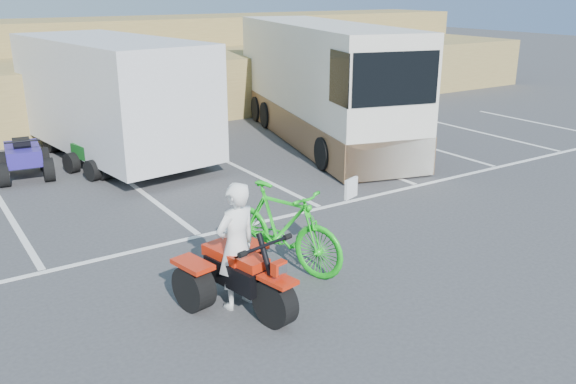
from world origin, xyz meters
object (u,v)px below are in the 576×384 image
quad_atv_green (99,173)px  rider (236,246)px  red_trike_atv (245,309)px  green_dirt_bike (282,227)px  rv_motorhome (320,90)px  quad_atv_blue (26,178)px  cargo_trailer (111,94)px

quad_atv_green → rider: bearing=-107.0°
red_trike_atv → green_dirt_bike: size_ratio=0.77×
red_trike_atv → rv_motorhome: (6.83, 7.69, 1.41)m
rv_motorhome → quad_atv_blue: (-8.14, 0.51, -1.41)m
red_trike_atv → rider: (-0.03, 0.15, 0.91)m
red_trike_atv → rv_motorhome: size_ratio=0.19×
green_dirt_bike → quad_atv_blue: 7.78m
green_dirt_bike → rv_motorhome: 8.92m
rider → quad_atv_green: (0.28, 7.52, -0.91)m
rider → quad_atv_blue: size_ratio=1.14×
cargo_trailer → quad_atv_green: size_ratio=4.81×
rider → red_trike_atv: bearing=90.0°
rv_motorhome → quad_atv_green: (-6.59, -0.02, -1.41)m
red_trike_atv → quad_atv_green: (0.24, 7.67, 0.00)m
rider → quad_atv_blue: (-1.28, 8.05, -0.91)m
cargo_trailer → rv_motorhome: bearing=-19.0°
quad_atv_green → red_trike_atv: bearing=-106.8°
green_dirt_bike → cargo_trailer: cargo_trailer is taller
red_trike_atv → quad_atv_green: size_ratio=1.24×
rider → cargo_trailer: 8.81m
red_trike_atv → quad_atv_blue: size_ratio=1.11×
cargo_trailer → quad_atv_green: (-0.83, -1.18, -1.65)m
rider → green_dirt_bike: rider is taller
rv_motorhome → quad_atv_blue: 8.28m
rider → rv_motorhome: bearing=-144.1°
red_trike_atv → cargo_trailer: cargo_trailer is taller
red_trike_atv → rv_motorhome: bearing=36.6°
red_trike_atv → rider: 0.92m
green_dirt_bike → quad_atv_blue: bearing=88.5°
green_dirt_bike → quad_atv_green: green_dirt_bike is taller
rv_motorhome → green_dirt_bike: bearing=-115.0°
red_trike_atv → green_dirt_bike: 1.59m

